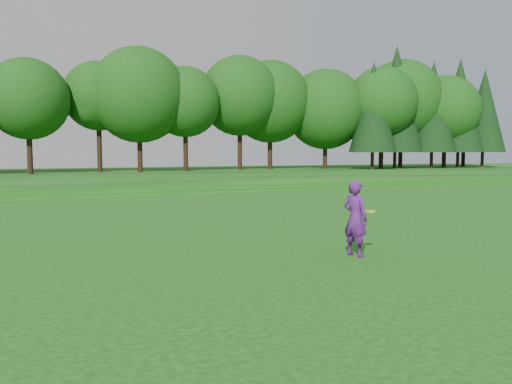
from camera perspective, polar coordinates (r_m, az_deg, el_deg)
name	(u,v)px	position (r m, az deg, el deg)	size (l,w,h in m)	color
ground	(208,280)	(10.21, -5.49, -9.93)	(140.00, 140.00, 0.00)	#0E480E
berm	(90,178)	(43.62, -18.40, 1.52)	(130.00, 30.00, 0.60)	#0E480E
walking_path	(108,196)	(29.71, -16.61, -0.39)	(130.00, 1.60, 0.04)	gray
treeline	(85,89)	(47.87, -18.97, 11.12)	(104.00, 7.00, 15.00)	#183D0E
woman	(355,218)	(12.44, 11.29, -2.97)	(0.73, 0.79, 1.86)	#4D176A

